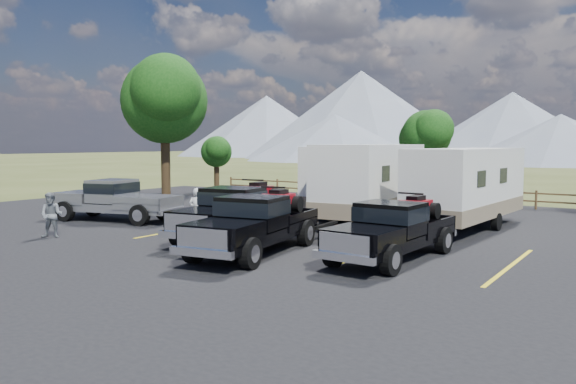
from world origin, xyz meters
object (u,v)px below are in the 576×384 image
Objects in this scene: tree_big_nw at (164,101)px; trailer_center at (372,182)px; person_a at (197,211)px; trailer_left at (354,179)px; rig_left at (237,211)px; pickup_silver at (115,199)px; rig_center at (256,222)px; trailer_right at (467,187)px; person_b at (52,215)px; rig_right at (394,228)px.

tree_big_nw is 12.32m from trailer_center.
trailer_left is at bearing -127.05° from person_a.
rig_left is 1.02× the size of pickup_silver.
rig_left is 1.03× the size of rig_center.
trailer_right reaches higher than rig_left.
trailer_right is at bearing 6.22° from person_b.
tree_big_nw is at bearing -169.22° from pickup_silver.
rig_left is 3.91× the size of person_b.
tree_big_nw reaches higher than rig_right.
rig_right is (3.83, 1.51, -0.05)m from rig_center.
trailer_center is 1.53× the size of pickup_silver.
rig_left is 1.78m from person_a.
trailer_right is at bearing 101.64° from pickup_silver.
rig_right reaches higher than pickup_silver.
tree_big_nw is 16.04m from trailer_right.
tree_big_nw reaches higher than pickup_silver.
person_a is at bearing 6.42° from person_b.
person_a is at bearing 148.73° from rig_center.
trailer_left reaches higher than trailer_right.
rig_center is at bearing -22.26° from person_b.
trailer_right is (3.83, 0.47, -0.08)m from trailer_center.
rig_left reaches higher than person_a.
rig_center is 3.80× the size of person_b.
trailer_left is at bearing 91.32° from rig_center.
rig_left reaches higher than rig_right.
trailer_right reaches higher than pickup_silver.
person_b is at bearing -134.92° from trailer_right.
pickup_silver is (-13.22, 0.80, 0.03)m from rig_right.
trailer_center reaches higher than rig_center.
trailer_left reaches higher than rig_center.
person_b is (-5.56, -3.52, -0.17)m from rig_left.
rig_left is at bearing -100.44° from trailer_left.
tree_big_nw is 0.87× the size of trailer_right.
person_a is (-3.92, 1.59, -0.09)m from rig_center.
person_a is at bearing 69.04° from pickup_silver.
trailer_center reaches higher than trailer_right.
rig_right is 10.19m from trailer_left.
rig_right is at bearing -19.43° from person_b.
trailer_left is 2.66m from trailer_center.
rig_center is 7.92m from person_b.
pickup_silver is (-13.22, -6.18, -0.72)m from trailer_right.
rig_right is at bearing 73.15° from pickup_silver.
trailer_right is (0.00, 6.97, 0.75)m from rig_right.
rig_left is 9.08m from trailer_right.
rig_right is 3.50× the size of person_b.
tree_big_nw is 0.85× the size of trailer_left.
rig_right is at bearing 156.33° from person_a.
trailer_left is 13.16m from person_b.
trailer_left is at bearing 126.54° from rig_right.
person_b is at bearing -124.84° from trailer_left.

